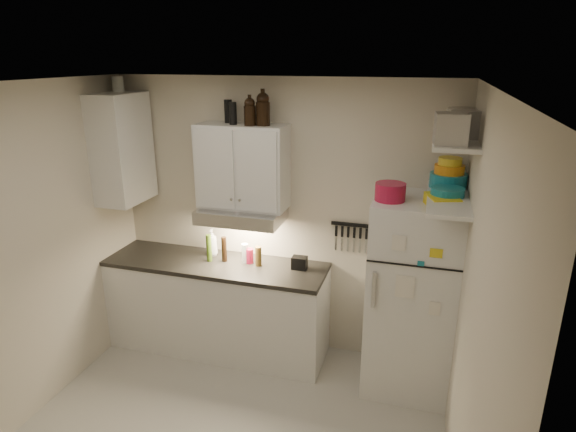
# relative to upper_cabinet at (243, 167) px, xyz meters

# --- Properties ---
(ceiling) EXTENTS (3.20, 3.00, 0.02)m
(ceiling) POSITION_rel_upper_cabinet_xyz_m (0.30, -1.33, 0.78)
(ceiling) COLOR silver
(ceiling) RESTS_ON ground
(back_wall) EXTENTS (3.20, 0.02, 2.60)m
(back_wall) POSITION_rel_upper_cabinet_xyz_m (0.30, 0.18, -0.53)
(back_wall) COLOR beige
(back_wall) RESTS_ON ground
(left_wall) EXTENTS (0.02, 3.00, 2.60)m
(left_wall) POSITION_rel_upper_cabinet_xyz_m (-1.31, -1.33, -0.53)
(left_wall) COLOR beige
(left_wall) RESTS_ON ground
(right_wall) EXTENTS (0.02, 3.00, 2.60)m
(right_wall) POSITION_rel_upper_cabinet_xyz_m (1.91, -1.33, -0.53)
(right_wall) COLOR beige
(right_wall) RESTS_ON ground
(base_cabinet) EXTENTS (2.10, 0.60, 0.88)m
(base_cabinet) POSITION_rel_upper_cabinet_xyz_m (-0.25, -0.14, -1.39)
(base_cabinet) COLOR white
(base_cabinet) RESTS_ON floor
(countertop) EXTENTS (2.10, 0.62, 0.04)m
(countertop) POSITION_rel_upper_cabinet_xyz_m (-0.25, -0.14, -0.93)
(countertop) COLOR black
(countertop) RESTS_ON base_cabinet
(upper_cabinet) EXTENTS (0.80, 0.33, 0.75)m
(upper_cabinet) POSITION_rel_upper_cabinet_xyz_m (0.00, 0.00, 0.00)
(upper_cabinet) COLOR white
(upper_cabinet) RESTS_ON back_wall
(side_cabinet) EXTENTS (0.33, 0.55, 1.00)m
(side_cabinet) POSITION_rel_upper_cabinet_xyz_m (-1.14, -0.14, 0.12)
(side_cabinet) COLOR white
(side_cabinet) RESTS_ON left_wall
(range_hood) EXTENTS (0.76, 0.46, 0.12)m
(range_hood) POSITION_rel_upper_cabinet_xyz_m (0.00, -0.06, -0.44)
(range_hood) COLOR silver
(range_hood) RESTS_ON back_wall
(fridge) EXTENTS (0.70, 0.68, 1.70)m
(fridge) POSITION_rel_upper_cabinet_xyz_m (1.55, -0.18, -0.98)
(fridge) COLOR white
(fridge) RESTS_ON floor
(shelf_hi) EXTENTS (0.30, 0.95, 0.03)m
(shelf_hi) POSITION_rel_upper_cabinet_xyz_m (1.75, -0.31, 0.38)
(shelf_hi) COLOR white
(shelf_hi) RESTS_ON right_wall
(shelf_lo) EXTENTS (0.30, 0.95, 0.03)m
(shelf_lo) POSITION_rel_upper_cabinet_xyz_m (1.75, -0.31, -0.07)
(shelf_lo) COLOR white
(shelf_lo) RESTS_ON right_wall
(knife_strip) EXTENTS (0.42, 0.02, 0.03)m
(knife_strip) POSITION_rel_upper_cabinet_xyz_m (1.00, 0.15, -0.51)
(knife_strip) COLOR black
(knife_strip) RESTS_ON back_wall
(dutch_oven) EXTENTS (0.27, 0.27, 0.14)m
(dutch_oven) POSITION_rel_upper_cabinet_xyz_m (1.33, -0.27, -0.06)
(dutch_oven) COLOR #A51336
(dutch_oven) RESTS_ON fridge
(book_stack) EXTENTS (0.27, 0.31, 0.09)m
(book_stack) POSITION_rel_upper_cabinet_xyz_m (1.71, -0.34, -0.08)
(book_stack) COLOR yellow
(book_stack) RESTS_ON fridge
(spice_jar) EXTENTS (0.07, 0.07, 0.09)m
(spice_jar) POSITION_rel_upper_cabinet_xyz_m (1.65, -0.29, -0.08)
(spice_jar) COLOR silver
(spice_jar) RESTS_ON fridge
(stock_pot) EXTENTS (0.28, 0.28, 0.17)m
(stock_pot) POSITION_rel_upper_cabinet_xyz_m (1.82, 0.01, 0.48)
(stock_pot) COLOR silver
(stock_pot) RESTS_ON shelf_hi
(tin_a) EXTENTS (0.23, 0.21, 0.19)m
(tin_a) POSITION_rel_upper_cabinet_xyz_m (1.79, -0.35, 0.49)
(tin_a) COLOR #AAAAAD
(tin_a) RESTS_ON shelf_hi
(tin_b) EXTENTS (0.22, 0.22, 0.20)m
(tin_b) POSITION_rel_upper_cabinet_xyz_m (1.71, -0.63, 0.49)
(tin_b) COLOR #AAAAAD
(tin_b) RESTS_ON shelf_hi
(bowl_teal) EXTENTS (0.29, 0.29, 0.11)m
(bowl_teal) POSITION_rel_upper_cabinet_xyz_m (1.75, -0.04, 0.01)
(bowl_teal) COLOR teal
(bowl_teal) RESTS_ON shelf_lo
(bowl_orange) EXTENTS (0.23, 0.23, 0.07)m
(bowl_orange) POSITION_rel_upper_cabinet_xyz_m (1.75, -0.05, 0.10)
(bowl_orange) COLOR orange
(bowl_orange) RESTS_ON bowl_teal
(bowl_yellow) EXTENTS (0.18, 0.18, 0.06)m
(bowl_yellow) POSITION_rel_upper_cabinet_xyz_m (1.75, -0.05, 0.16)
(bowl_yellow) COLOR gold
(bowl_yellow) RESTS_ON bowl_orange
(plates) EXTENTS (0.29, 0.29, 0.06)m
(plates) POSITION_rel_upper_cabinet_xyz_m (1.74, -0.29, -0.02)
(plates) COLOR teal
(plates) RESTS_ON shelf_lo
(growler_a) EXTENTS (0.11, 0.11, 0.24)m
(growler_a) POSITION_rel_upper_cabinet_xyz_m (0.10, -0.06, 0.49)
(growler_a) COLOR black
(growler_a) RESTS_ON upper_cabinet
(growler_b) EXTENTS (0.13, 0.13, 0.28)m
(growler_b) POSITION_rel_upper_cabinet_xyz_m (0.21, -0.03, 0.52)
(growler_b) COLOR black
(growler_b) RESTS_ON upper_cabinet
(thermos_a) EXTENTS (0.09, 0.09, 0.19)m
(thermos_a) POSITION_rel_upper_cabinet_xyz_m (-0.06, -0.05, 0.47)
(thermos_a) COLOR black
(thermos_a) RESTS_ON upper_cabinet
(thermos_b) EXTENTS (0.09, 0.09, 0.20)m
(thermos_b) POSITION_rel_upper_cabinet_xyz_m (-0.14, 0.06, 0.47)
(thermos_b) COLOR black
(thermos_b) RESTS_ON upper_cabinet
(side_jar) EXTENTS (0.12, 0.12, 0.14)m
(side_jar) POSITION_rel_upper_cabinet_xyz_m (-1.19, -0.02, 0.69)
(side_jar) COLOR silver
(side_jar) RESTS_ON side_cabinet
(soap_bottle) EXTENTS (0.14, 0.14, 0.30)m
(soap_bottle) POSITION_rel_upper_cabinet_xyz_m (-0.35, 0.01, -0.76)
(soap_bottle) COLOR white
(soap_bottle) RESTS_ON countertop
(pepper_mill) EXTENTS (0.07, 0.07, 0.19)m
(pepper_mill) POSITION_rel_upper_cabinet_xyz_m (0.17, -0.09, -0.81)
(pepper_mill) COLOR brown
(pepper_mill) RESTS_ON countertop
(oil_bottle) EXTENTS (0.06, 0.06, 0.26)m
(oil_bottle) POSITION_rel_upper_cabinet_xyz_m (-0.31, -0.12, -0.77)
(oil_bottle) COLOR #416018
(oil_bottle) RESTS_ON countertop
(vinegar_bottle) EXTENTS (0.06, 0.06, 0.24)m
(vinegar_bottle) POSITION_rel_upper_cabinet_xyz_m (-0.18, -0.09, -0.78)
(vinegar_bottle) COLOR black
(vinegar_bottle) RESTS_ON countertop
(clear_bottle) EXTENTS (0.07, 0.07, 0.19)m
(clear_bottle) POSITION_rel_upper_cabinet_xyz_m (0.02, -0.06, -0.81)
(clear_bottle) COLOR silver
(clear_bottle) RESTS_ON countertop
(red_jar) EXTENTS (0.08, 0.08, 0.14)m
(red_jar) POSITION_rel_upper_cabinet_xyz_m (0.07, -0.06, -0.83)
(red_jar) COLOR #A51336
(red_jar) RESTS_ON countertop
(caddy) EXTENTS (0.14, 0.10, 0.12)m
(caddy) POSITION_rel_upper_cabinet_xyz_m (0.55, -0.05, -0.85)
(caddy) COLOR black
(caddy) RESTS_ON countertop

